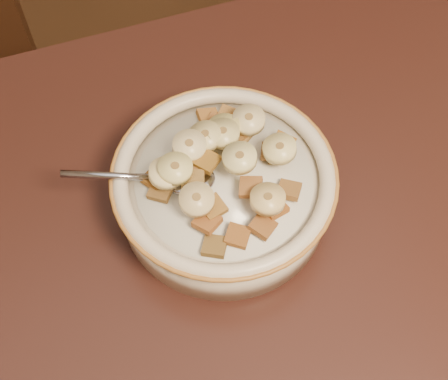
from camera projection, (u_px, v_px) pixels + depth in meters
name	position (u px, v px, depth m)	size (l,w,h in m)	color
cereal_bowl	(224.00, 193.00, 0.60)	(0.20, 0.20, 0.05)	beige
milk	(224.00, 180.00, 0.58)	(0.17, 0.17, 0.00)	silver
spoon	(189.00, 179.00, 0.57)	(0.04, 0.05, 0.01)	#8D8FA0
cereal_square_0	(216.00, 125.00, 0.60)	(0.02, 0.02, 0.01)	brown
cereal_square_1	(272.00, 151.00, 0.58)	(0.02, 0.02, 0.01)	brown
cereal_square_2	(289.00, 190.00, 0.56)	(0.02, 0.02, 0.01)	brown
cereal_square_3	(278.00, 153.00, 0.58)	(0.02, 0.02, 0.01)	olive
cereal_square_4	(161.00, 191.00, 0.56)	(0.02, 0.02, 0.01)	brown
cereal_square_5	(209.00, 117.00, 0.61)	(0.02, 0.02, 0.01)	brown
cereal_square_6	(243.00, 122.00, 0.60)	(0.02, 0.02, 0.01)	olive
cereal_square_7	(263.00, 226.00, 0.54)	(0.02, 0.02, 0.01)	brown
cereal_square_8	(155.00, 179.00, 0.57)	(0.02, 0.02, 0.01)	brown
cereal_square_9	(283.00, 144.00, 0.59)	(0.02, 0.02, 0.01)	brown
cereal_square_10	(195.00, 153.00, 0.57)	(0.02, 0.02, 0.01)	#9A602B
cereal_square_11	(202.00, 157.00, 0.57)	(0.02, 0.02, 0.01)	brown
cereal_square_12	(238.00, 236.00, 0.54)	(0.02, 0.02, 0.01)	brown
cereal_square_13	(193.00, 140.00, 0.58)	(0.02, 0.02, 0.01)	brown
cereal_square_14	(207.00, 161.00, 0.56)	(0.02, 0.02, 0.01)	#875E19
cereal_square_15	(219.00, 128.00, 0.60)	(0.02, 0.02, 0.01)	brown
cereal_square_16	(235.00, 123.00, 0.60)	(0.02, 0.02, 0.01)	brown
cereal_square_17	(213.00, 207.00, 0.55)	(0.02, 0.02, 0.01)	#9A6529
cereal_square_18	(214.00, 246.00, 0.54)	(0.02, 0.02, 0.01)	brown
cereal_square_19	(193.00, 181.00, 0.55)	(0.02, 0.02, 0.01)	olive
cereal_square_20	(207.00, 222.00, 0.54)	(0.02, 0.02, 0.01)	#9E5421
cereal_square_21	(166.00, 172.00, 0.57)	(0.02, 0.02, 0.01)	brown
cereal_square_22	(251.00, 187.00, 0.55)	(0.02, 0.02, 0.01)	#9A612C
cereal_square_23	(239.00, 133.00, 0.59)	(0.02, 0.02, 0.01)	brown
cereal_square_24	(192.00, 173.00, 0.56)	(0.02, 0.02, 0.01)	brown
cereal_square_25	(228.00, 116.00, 0.61)	(0.02, 0.02, 0.01)	#976331
cereal_square_26	(274.00, 207.00, 0.55)	(0.02, 0.02, 0.01)	brown
cereal_square_27	(238.00, 136.00, 0.59)	(0.02, 0.02, 0.01)	brown
banana_slice_0	(205.00, 137.00, 0.57)	(0.03, 0.03, 0.01)	tan
banana_slice_1	(197.00, 200.00, 0.54)	(0.03, 0.03, 0.01)	tan
banana_slice_2	(249.00, 120.00, 0.58)	(0.03, 0.03, 0.01)	#FADFA4
banana_slice_3	(240.00, 158.00, 0.55)	(0.03, 0.03, 0.01)	#F7E69A
banana_slice_4	(166.00, 173.00, 0.55)	(0.03, 0.03, 0.01)	#FFDF9B
banana_slice_5	(175.00, 169.00, 0.55)	(0.03, 0.03, 0.01)	#D9D07F
banana_slice_6	(223.00, 133.00, 0.57)	(0.03, 0.03, 0.01)	#CFBB6E
banana_slice_7	(189.00, 146.00, 0.56)	(0.03, 0.03, 0.01)	#FAEDA9
banana_slice_8	(268.00, 199.00, 0.54)	(0.03, 0.03, 0.01)	#D4B973
banana_slice_9	(224.00, 129.00, 0.58)	(0.03, 0.03, 0.01)	#E5D970
banana_slice_10	(280.00, 149.00, 0.57)	(0.03, 0.03, 0.01)	beige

